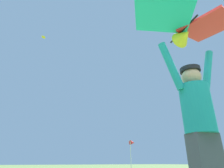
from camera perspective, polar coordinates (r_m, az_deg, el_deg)
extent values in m
cylinder|color=teal|center=(2.37, 24.34, -6.80)|extent=(0.42, 0.42, 0.56)
sphere|color=tan|center=(2.50, 22.90, 1.92)|extent=(0.23, 0.23, 0.23)
cylinder|color=black|center=(2.54, 22.57, 3.87)|extent=(0.30, 0.30, 0.05)
cylinder|color=teal|center=(2.71, 26.94, 3.50)|extent=(0.29, 0.17, 0.62)
cylinder|color=teal|center=(2.40, 17.44, 5.32)|extent=(0.29, 0.17, 0.62)
cylinder|color=black|center=(2.85, 20.67, 15.02)|extent=(0.19, 0.58, 0.02)
cube|color=red|center=(3.04, 27.06, 15.28)|extent=(0.78, 0.69, 0.18)
cube|color=#19B2AD|center=(2.67, 15.08, 19.18)|extent=(0.92, 0.91, 0.18)
cone|color=yellow|center=(2.79, 20.96, 13.39)|extent=(0.29, 0.26, 0.24)
pyramid|color=yellow|center=(35.14, -20.03, 13.23)|extent=(0.78, 0.78, 0.19)
cylinder|color=silver|center=(10.37, 5.71, -21.06)|extent=(0.04, 0.04, 1.64)
cone|color=red|center=(10.50, 6.19, -17.24)|extent=(0.28, 0.24, 0.24)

